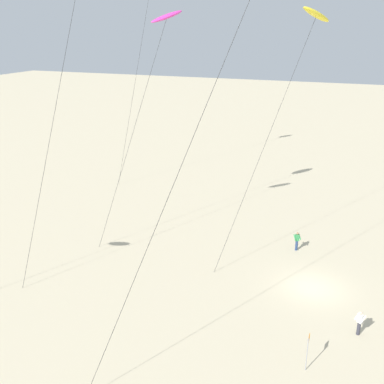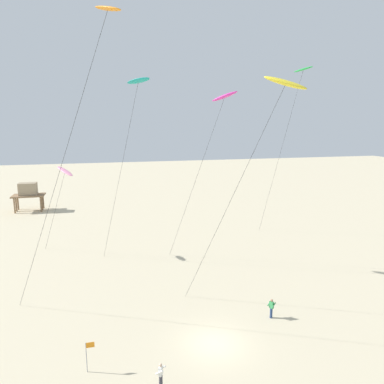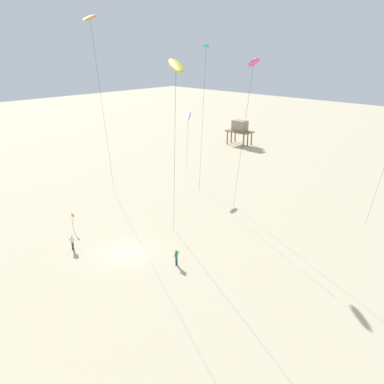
# 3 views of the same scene
# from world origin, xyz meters

# --- Properties ---
(ground_plane) EXTENTS (260.00, 260.00, 0.00)m
(ground_plane) POSITION_xyz_m (0.00, 0.00, 0.00)
(ground_plane) COLOR beige
(kite_magenta) EXTENTS (6.67, 5.70, 19.34)m
(kite_magenta) POSITION_xyz_m (5.39, 13.74, 18.60)
(kite_magenta) COLOR #D8339E
(kite_magenta) RESTS_ON ground
(kite_teal) EXTENTS (5.75, 5.03, 20.73)m
(kite_teal) POSITION_xyz_m (-3.31, 16.12, 20.10)
(kite_teal) COLOR teal
(kite_teal) RESTS_ON ground
(kite_pink) EXTENTS (4.49, 4.15, 11.02)m
(kite_pink) POSITION_xyz_m (-11.68, 21.63, 10.32)
(kite_pink) COLOR pink
(kite_pink) RESTS_ON ground
(kite_yellow) EXTENTS (7.98, 6.50, 19.54)m
(kite_yellow) POSITION_xyz_m (5.92, 2.16, 18.71)
(kite_yellow) COLOR yellow
(kite_yellow) RESTS_ON ground
(kite_orange) EXTENTS (9.54, 8.57, 23.45)m
(kite_orange) POSITION_xyz_m (-6.66, 2.50, 22.58)
(kite_orange) COLOR orange
(kite_orange) RESTS_ON ground
(kite_flyer_nearest) EXTENTS (0.71, 0.72, 1.67)m
(kite_flyer_nearest) POSITION_xyz_m (-4.51, -3.34, 0.89)
(kite_flyer_nearest) COLOR #33333D
(kite_flyer_nearest) RESTS_ON ground
(kite_flyer_middle) EXTENTS (0.69, 0.70, 1.67)m
(kite_flyer_middle) POSITION_xyz_m (5.67, 2.11, 0.89)
(kite_flyer_middle) COLOR navy
(kite_flyer_middle) RESTS_ON ground
(stilt_house) EXTENTS (5.57, 3.49, 5.29)m
(stilt_house) POSITION_xyz_m (-20.84, 46.90, 3.70)
(stilt_house) COLOR #846647
(stilt_house) RESTS_ON ground
(marker_flag) EXTENTS (0.56, 0.05, 2.10)m
(marker_flag) POSITION_xyz_m (-8.76, -0.75, 1.49)
(marker_flag) COLOR gray
(marker_flag) RESTS_ON ground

